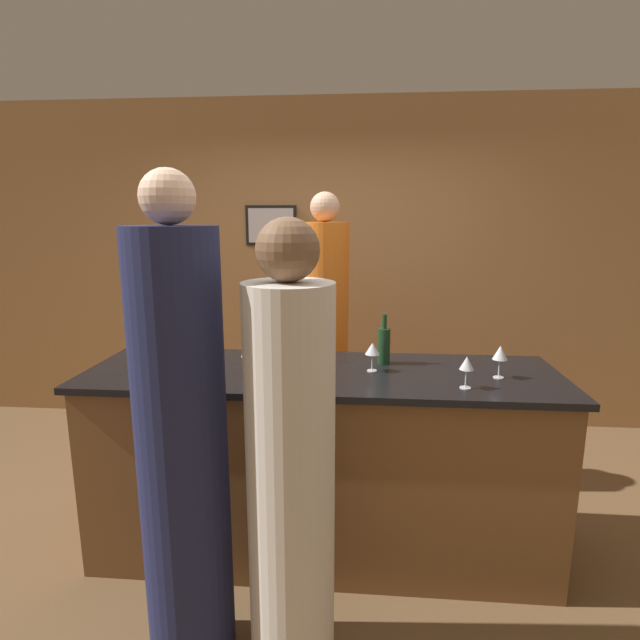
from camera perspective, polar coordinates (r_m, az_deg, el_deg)
The scene contains 13 objects.
ground_plane at distance 3.10m, azimuth 0.15°, elevation -24.40°, with size 14.00×14.00×0.00m, color brown.
back_wall at distance 4.38m, azimuth 2.16°, elevation 6.17°, with size 8.00×0.08×2.80m.
bar_counter at distance 2.82m, azimuth 0.16°, elevation -15.85°, with size 2.47×0.76×1.04m.
bartender at distance 3.37m, azimuth 0.53°, elevation -3.61°, with size 0.32×0.32×1.98m.
guest_0 at distance 2.00m, azimuth -3.37°, elevation -17.40°, with size 0.34×0.34×1.83m.
guest_1 at distance 2.08m, azimuth -15.42°, elevation -14.20°, with size 0.35×0.35×1.99m.
wine_bottle_0 at distance 2.74m, azimuth 7.31°, elevation -2.82°, with size 0.07×0.07×0.28m.
wine_glass_0 at distance 2.46m, azimuth -2.35°, elevation -3.74°, with size 0.06×0.06×0.18m.
wine_glass_1 at distance 2.42m, azimuth 16.42°, elevation -4.88°, with size 0.07×0.07×0.16m.
wine_glass_2 at distance 2.63m, azimuth 19.90°, elevation -3.62°, with size 0.07×0.07×0.17m.
wine_glass_3 at distance 2.60m, azimuth -8.23°, elevation -3.40°, with size 0.07×0.07×0.16m.
wine_glass_4 at distance 2.59m, azimuth 6.01°, elevation -3.37°, with size 0.08×0.08×0.15m.
wine_glass_5 at distance 2.43m, azimuth -16.93°, elevation -4.73°, with size 0.08×0.08×0.16m.
Camera 1 is at (0.20, -2.49, 1.83)m, focal length 28.00 mm.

